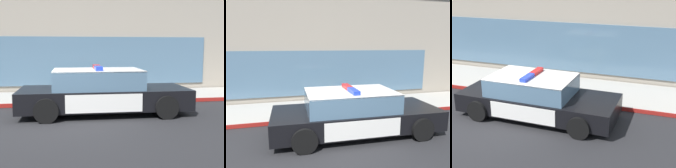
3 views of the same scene
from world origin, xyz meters
TOP-DOWN VIEW (x-y plane):
  - ground at (0.00, 0.00)m, footprint 48.00×48.00m
  - sidewalk at (0.00, 3.68)m, footprint 48.00×2.60m
  - curb_red_paint at (0.00, 2.36)m, footprint 28.80×0.04m
  - police_cruiser at (1.43, 1.04)m, footprint 5.19×2.26m
  - fire_hydrant at (2.09, 3.02)m, footprint 0.34×0.39m

SIDE VIEW (x-z plane):
  - ground at x=0.00m, z-range 0.00..0.00m
  - sidewalk at x=0.00m, z-range 0.00..0.15m
  - curb_red_paint at x=0.00m, z-range 0.01..0.14m
  - fire_hydrant at x=2.09m, z-range 0.14..0.86m
  - police_cruiser at x=1.43m, z-range -0.07..1.43m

